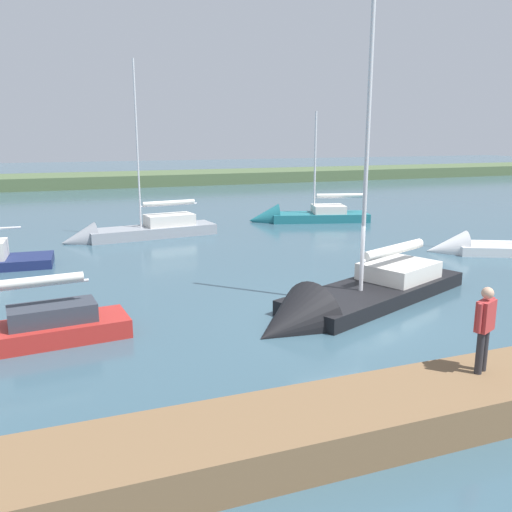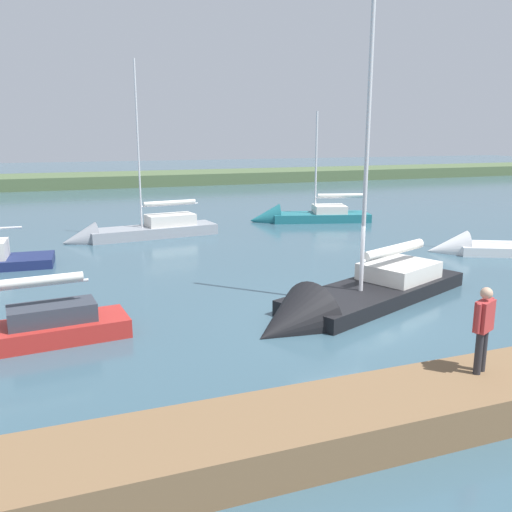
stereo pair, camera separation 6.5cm
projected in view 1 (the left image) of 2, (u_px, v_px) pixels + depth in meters
name	position (u px, v px, depth m)	size (l,w,h in m)	color
ground_plane	(347.00, 318.00, 15.58)	(200.00, 200.00, 0.00)	#385666
far_shoreline	(130.00, 185.00, 57.35)	(180.00, 8.00, 2.40)	#4C603D
dock_pier	(494.00, 391.00, 10.38)	(27.48, 1.89, 0.74)	brown
sailboat_behind_pier	(299.00, 218.00, 32.98)	(7.55, 3.89, 7.46)	#1E6B75
sailboat_inner_slip	(348.00, 305.00, 16.43)	(9.02, 5.53, 11.22)	black
sailboat_outer_mooring	(134.00, 235.00, 27.61)	(8.01, 2.79, 9.66)	gray
sailboat_mid_channel	(501.00, 251.00, 24.14)	(7.89, 5.20, 9.11)	white
person_on_dock	(485.00, 324.00, 10.15)	(0.60, 0.39, 1.70)	#28282D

